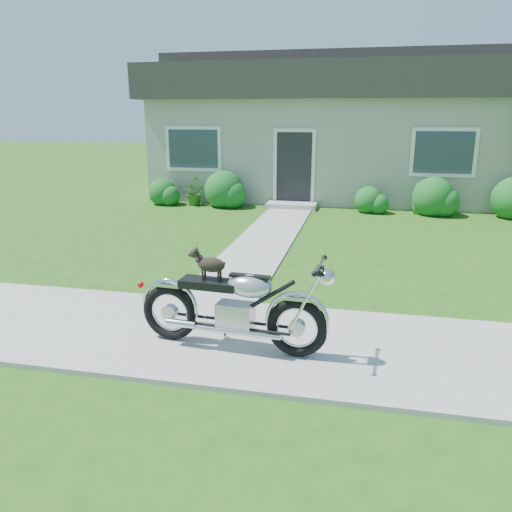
{
  "coord_description": "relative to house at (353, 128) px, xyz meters",
  "views": [
    {
      "loc": [
        0.49,
        -5.28,
        2.58
      ],
      "look_at": [
        -0.87,
        1.0,
        0.75
      ],
      "focal_mm": 35.0,
      "sensor_mm": 36.0,
      "label": 1
    }
  ],
  "objects": [
    {
      "name": "potted_plant_right",
      "position": [
        1.99,
        -3.44,
        -1.74
      ],
      "size": [
        0.65,
        0.65,
        0.83
      ],
      "primitive_type": "imported",
      "rotation": [
        0.0,
        0.0,
        0.69
      ],
      "color": "#2B6B1D",
      "rests_on": "ground"
    },
    {
      "name": "ground",
      "position": [
        0.0,
        -11.99,
        -2.16
      ],
      "size": [
        80.0,
        80.0,
        0.0
      ],
      "primitive_type": "plane",
      "color": "#235114",
      "rests_on": "ground"
    },
    {
      "name": "motorcycle_with_dog",
      "position": [
        -0.83,
        -12.31,
        -1.62
      ],
      "size": [
        2.22,
        0.6,
        1.12
      ],
      "rotation": [
        0.0,
        0.0,
        -0.08
      ],
      "color": "black",
      "rests_on": "sidewalk"
    },
    {
      "name": "walkway",
      "position": [
        -1.5,
        -6.99,
        -2.14
      ],
      "size": [
        1.2,
        8.0,
        0.03
      ],
      "primitive_type": "cube",
      "color": "#9E9B93",
      "rests_on": "ground"
    },
    {
      "name": "shrub_row",
      "position": [
        0.37,
        -3.49,
        -1.71
      ],
      "size": [
        10.61,
        1.16,
        1.16
      ],
      "color": "#17591E",
      "rests_on": "ground"
    },
    {
      "name": "house",
      "position": [
        0.0,
        0.0,
        0.0
      ],
      "size": [
        12.6,
        7.03,
        4.5
      ],
      "color": "#A7A297",
      "rests_on": "ground"
    },
    {
      "name": "sidewalk",
      "position": [
        0.0,
        -11.99,
        -2.14
      ],
      "size": [
        24.0,
        2.2,
        0.04
      ],
      "primitive_type": "cube",
      "color": "#9E9B93",
      "rests_on": "ground"
    },
    {
      "name": "potted_plant_left",
      "position": [
        -4.42,
        -3.44,
        -1.78
      ],
      "size": [
        0.9,
        0.89,
        0.76
      ],
      "primitive_type": "imported",
      "rotation": [
        0.0,
        0.0,
        2.46
      ],
      "color": "#275C18",
      "rests_on": "ground"
    }
  ]
}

